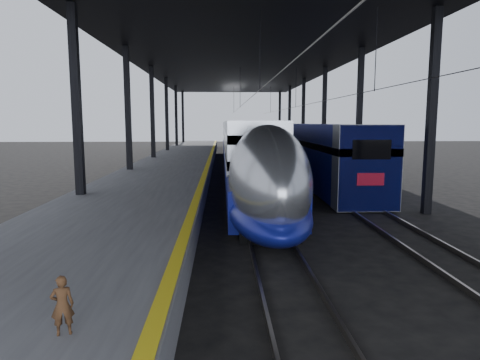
{
  "coord_description": "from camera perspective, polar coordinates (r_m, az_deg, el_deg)",
  "views": [
    {
      "loc": [
        0.36,
        -13.66,
        4.1
      ],
      "look_at": [
        1.02,
        1.94,
        2.0
      ],
      "focal_mm": 32.0,
      "sensor_mm": 36.0,
      "label": 1
    }
  ],
  "objects": [
    {
      "name": "platform",
      "position": [
        34.07,
        -8.91,
        1.51
      ],
      "size": [
        6.0,
        80.0,
        1.0
      ],
      "primitive_type": "cube",
      "color": "#4C4C4F",
      "rests_on": "ground"
    },
    {
      "name": "yellow_strip",
      "position": [
        33.82,
        -4.21,
        2.4
      ],
      "size": [
        0.3,
        80.0,
        0.01
      ],
      "primitive_type": "cube",
      "color": "gold",
      "rests_on": "platform"
    },
    {
      "name": "tgv_train",
      "position": [
        42.84,
        -0.22,
        4.8
      ],
      "size": [
        2.92,
        65.2,
        4.18
      ],
      "color": "#AAACB1",
      "rests_on": "ground"
    },
    {
      "name": "ground",
      "position": [
        14.27,
        -3.8,
        -9.06
      ],
      "size": [
        160.0,
        160.0,
        0.0
      ],
      "primitive_type": "plane",
      "color": "black",
      "rests_on": "ground"
    },
    {
      "name": "rails",
      "position": [
        34.15,
        4.57,
        0.88
      ],
      "size": [
        6.52,
        80.0,
        0.16
      ],
      "color": "slate",
      "rests_on": "ground"
    },
    {
      "name": "child",
      "position": [
        7.01,
        -22.62,
        -15.15
      ],
      "size": [
        0.38,
        0.31,
        0.91
      ],
      "primitive_type": "imported",
      "rotation": [
        0.0,
        0.0,
        3.47
      ],
      "color": "#472B17",
      "rests_on": "platform"
    },
    {
      "name": "canopy",
      "position": [
        34.06,
        0.21,
        16.14
      ],
      "size": [
        18.0,
        75.0,
        9.47
      ],
      "color": "black",
      "rests_on": "ground"
    },
    {
      "name": "second_train",
      "position": [
        46.52,
        5.81,
        5.09
      ],
      "size": [
        2.91,
        56.05,
        4.01
      ],
      "color": "navy",
      "rests_on": "ground"
    }
  ]
}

